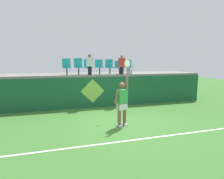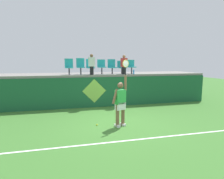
% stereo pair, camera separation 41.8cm
% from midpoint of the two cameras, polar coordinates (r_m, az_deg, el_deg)
% --- Properties ---
extents(ground_plane, '(40.00, 40.00, 0.00)m').
position_cam_midpoint_polar(ground_plane, '(7.75, 3.79, -9.95)').
color(ground_plane, '#3D752D').
extents(court_back_wall, '(12.36, 0.20, 1.61)m').
position_cam_midpoint_polar(court_back_wall, '(10.45, -1.37, -0.68)').
color(court_back_wall, '#195633').
rests_on(court_back_wall, ground_plane).
extents(spectator_platform, '(12.36, 2.67, 0.12)m').
position_cam_midpoint_polar(spectator_platform, '(11.61, -2.80, 4.48)').
color(spectator_platform, gray).
rests_on(spectator_platform, court_back_wall).
extents(court_baseline_stripe, '(11.12, 0.08, 0.01)m').
position_cam_midpoint_polar(court_baseline_stripe, '(6.27, 8.69, -14.47)').
color(court_baseline_stripe, white).
rests_on(court_baseline_stripe, ground_plane).
extents(tennis_player, '(0.72, 0.38, 2.48)m').
position_cam_midpoint_polar(tennis_player, '(7.21, 4.17, -3.61)').
color(tennis_player, white).
rests_on(tennis_player, ground_plane).
extents(tennis_ball, '(0.07, 0.07, 0.07)m').
position_cam_midpoint_polar(tennis_ball, '(7.47, -2.87, -10.37)').
color(tennis_ball, '#D1E533').
rests_on(tennis_ball, ground_plane).
extents(water_bottle, '(0.08, 0.08, 0.25)m').
position_cam_midpoint_polar(water_bottle, '(10.97, 7.51, 5.17)').
color(water_bottle, '#338CE5').
rests_on(water_bottle, spectator_platform).
extents(stadium_chair_0, '(0.44, 0.42, 0.86)m').
position_cam_midpoint_polar(stadium_chair_0, '(10.68, -11.49, 6.83)').
color(stadium_chair_0, '#38383D').
rests_on(stadium_chair_0, spectator_platform).
extents(stadium_chair_1, '(0.44, 0.42, 0.89)m').
position_cam_midpoint_polar(stadium_chair_1, '(10.73, -8.16, 7.00)').
color(stadium_chair_1, '#38383D').
rests_on(stadium_chair_1, spectator_platform).
extents(stadium_chair_2, '(0.44, 0.42, 0.84)m').
position_cam_midpoint_polar(stadium_chair_2, '(10.80, -5.28, 6.92)').
color(stadium_chair_2, '#38383D').
rests_on(stadium_chair_2, spectator_platform).
extents(stadium_chair_3, '(0.44, 0.42, 0.82)m').
position_cam_midpoint_polar(stadium_chair_3, '(10.91, -1.99, 6.98)').
color(stadium_chair_3, '#38383D').
rests_on(stadium_chair_3, spectator_platform).
extents(stadium_chair_4, '(0.44, 0.42, 0.83)m').
position_cam_midpoint_polar(stadium_chair_4, '(11.05, 1.04, 6.95)').
color(stadium_chair_4, '#38383D').
rests_on(stadium_chair_4, spectator_platform).
extents(stadium_chair_5, '(0.44, 0.42, 0.75)m').
position_cam_midpoint_polar(stadium_chair_5, '(11.21, 3.90, 6.78)').
color(stadium_chair_5, '#38383D').
rests_on(stadium_chair_5, spectator_platform).
extents(stadium_chair_6, '(0.44, 0.42, 0.80)m').
position_cam_midpoint_polar(stadium_chair_6, '(11.41, 6.76, 6.94)').
color(stadium_chair_6, '#38383D').
rests_on(stadium_chair_6, spectator_platform).
extents(spectator_0, '(0.34, 0.20, 1.10)m').
position_cam_midpoint_polar(spectator_0, '(10.32, -4.88, 7.50)').
color(spectator_0, black).
rests_on(spectator_0, spectator_platform).
extents(spectator_1, '(0.34, 0.20, 1.07)m').
position_cam_midpoint_polar(spectator_1, '(10.77, 4.67, 7.42)').
color(spectator_1, black).
rests_on(spectator_1, spectator_platform).
extents(wall_signage_mount, '(1.27, 0.01, 1.52)m').
position_cam_midpoint_polar(wall_signage_mount, '(10.40, -4.03, -5.24)').
color(wall_signage_mount, '#195633').
rests_on(wall_signage_mount, ground_plane).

